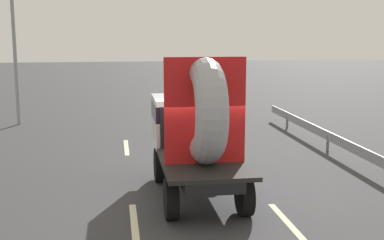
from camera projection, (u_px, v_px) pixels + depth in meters
name	position (u px, v px, depth m)	size (l,w,h in m)	color
ground_plane	(201.00, 197.00, 13.00)	(120.00, 120.00, 0.00)	#38383A
flatbed_truck	(196.00, 127.00, 13.02)	(2.02, 4.76, 3.64)	black
distant_sedan	(214.00, 96.00, 28.06)	(1.66, 3.88, 1.26)	black
traffic_light	(13.00, 27.00, 22.42)	(0.42, 0.36, 6.86)	gray
guardrail	(357.00, 150.00, 15.83)	(0.10, 17.35, 0.71)	gray
lane_dash_left_near	(134.00, 225.00, 11.13)	(2.68, 0.16, 0.01)	beige
lane_dash_left_far	(126.00, 147.00, 18.58)	(2.51, 0.16, 0.01)	beige
lane_dash_right_near	(290.00, 225.00, 11.09)	(2.82, 0.16, 0.01)	beige
lane_dash_right_far	(214.00, 142.00, 19.52)	(2.85, 0.16, 0.01)	beige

